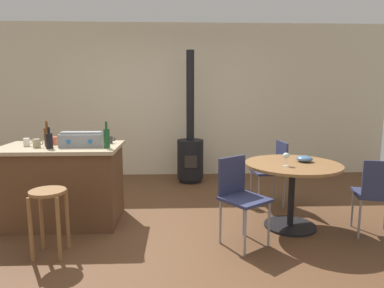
{
  "coord_description": "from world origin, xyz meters",
  "views": [
    {
      "loc": [
        0.19,
        -3.65,
        1.55
      ],
      "look_at": [
        0.34,
        0.12,
        0.94
      ],
      "focal_mm": 31.91,
      "sensor_mm": 36.0,
      "label": 1
    }
  ],
  "objects_px": {
    "cup_1": "(54,141)",
    "cup_3": "(37,143)",
    "folding_chair_near": "(377,192)",
    "toolbox": "(82,139)",
    "folding_chair_left": "(240,193)",
    "bottle_0": "(107,138)",
    "folding_chair_far": "(273,168)",
    "cup_2": "(110,140)",
    "wine_glass": "(286,156)",
    "bottle_1": "(47,136)",
    "cup_0": "(27,142)",
    "wooden_stool": "(49,208)",
    "bottle_2": "(49,140)",
    "serving_bowl": "(305,159)",
    "dining_table": "(292,178)",
    "wood_stove": "(190,151)",
    "kitchen_island": "(62,184)"
  },
  "relations": [
    {
      "from": "folding_chair_left",
      "to": "cup_1",
      "type": "height_order",
      "value": "cup_1"
    },
    {
      "from": "cup_3",
      "to": "bottle_1",
      "type": "bearing_deg",
      "value": 44.89
    },
    {
      "from": "dining_table",
      "to": "folding_chair_far",
      "type": "relative_size",
      "value": 1.22
    },
    {
      "from": "bottle_1",
      "to": "bottle_2",
      "type": "bearing_deg",
      "value": -64.14
    },
    {
      "from": "wine_glass",
      "to": "folding_chair_near",
      "type": "bearing_deg",
      "value": -10.77
    },
    {
      "from": "cup_3",
      "to": "serving_bowl",
      "type": "relative_size",
      "value": 0.65
    },
    {
      "from": "bottle_1",
      "to": "cup_0",
      "type": "bearing_deg",
      "value": 177.5
    },
    {
      "from": "bottle_0",
      "to": "wooden_stool",
      "type": "bearing_deg",
      "value": -123.08
    },
    {
      "from": "wooden_stool",
      "to": "toolbox",
      "type": "distance_m",
      "value": 0.95
    },
    {
      "from": "kitchen_island",
      "to": "wine_glass",
      "type": "distance_m",
      "value": 2.56
    },
    {
      "from": "folding_chair_far",
      "to": "wine_glass",
      "type": "bearing_deg",
      "value": -97.48
    },
    {
      "from": "folding_chair_far",
      "to": "cup_2",
      "type": "bearing_deg",
      "value": -170.68
    },
    {
      "from": "folding_chair_left",
      "to": "cup_3",
      "type": "xyz_separation_m",
      "value": [
        -2.19,
        0.54,
        0.44
      ]
    },
    {
      "from": "folding_chair_far",
      "to": "bottle_2",
      "type": "height_order",
      "value": "bottle_2"
    },
    {
      "from": "kitchen_island",
      "to": "wine_glass",
      "type": "relative_size",
      "value": 9.39
    },
    {
      "from": "dining_table",
      "to": "bottle_1",
      "type": "bearing_deg",
      "value": 174.85
    },
    {
      "from": "wood_stove",
      "to": "bottle_0",
      "type": "bearing_deg",
      "value": -117.42
    },
    {
      "from": "wooden_stool",
      "to": "bottle_0",
      "type": "height_order",
      "value": "bottle_0"
    },
    {
      "from": "kitchen_island",
      "to": "bottle_1",
      "type": "xyz_separation_m",
      "value": [
        -0.13,
        -0.01,
        0.56
      ]
    },
    {
      "from": "toolbox",
      "to": "wine_glass",
      "type": "bearing_deg",
      "value": -8.6
    },
    {
      "from": "folding_chair_near",
      "to": "wood_stove",
      "type": "distance_m",
      "value": 2.95
    },
    {
      "from": "folding_chair_near",
      "to": "toolbox",
      "type": "height_order",
      "value": "toolbox"
    },
    {
      "from": "folding_chair_near",
      "to": "bottle_1",
      "type": "xyz_separation_m",
      "value": [
        -3.56,
        0.55,
        0.53
      ]
    },
    {
      "from": "kitchen_island",
      "to": "bottle_0",
      "type": "bearing_deg",
      "value": -17.06
    },
    {
      "from": "folding_chair_left",
      "to": "cup_1",
      "type": "bearing_deg",
      "value": 160.14
    },
    {
      "from": "toolbox",
      "to": "serving_bowl",
      "type": "bearing_deg",
      "value": -3.1
    },
    {
      "from": "folding_chair_far",
      "to": "bottle_0",
      "type": "bearing_deg",
      "value": -161.32
    },
    {
      "from": "cup_3",
      "to": "cup_1",
      "type": "bearing_deg",
      "value": 61.21
    },
    {
      "from": "folding_chair_left",
      "to": "bottle_1",
      "type": "distance_m",
      "value": 2.25
    },
    {
      "from": "folding_chair_far",
      "to": "toolbox",
      "type": "bearing_deg",
      "value": -166.5
    },
    {
      "from": "folding_chair_left",
      "to": "bottle_1",
      "type": "relative_size",
      "value": 3.06
    },
    {
      "from": "dining_table",
      "to": "folding_chair_far",
      "type": "distance_m",
      "value": 0.78
    },
    {
      "from": "cup_1",
      "to": "cup_3",
      "type": "xyz_separation_m",
      "value": [
        -0.12,
        -0.21,
        0.0
      ]
    },
    {
      "from": "bottle_0",
      "to": "cup_2",
      "type": "height_order",
      "value": "bottle_0"
    },
    {
      "from": "folding_chair_far",
      "to": "folding_chair_left",
      "type": "relative_size",
      "value": 0.99
    },
    {
      "from": "cup_3",
      "to": "serving_bowl",
      "type": "bearing_deg",
      "value": -1.65
    },
    {
      "from": "bottle_1",
      "to": "bottle_0",
      "type": "bearing_deg",
      "value": -13.26
    },
    {
      "from": "folding_chair_near",
      "to": "toolbox",
      "type": "bearing_deg",
      "value": 170.76
    },
    {
      "from": "wood_stove",
      "to": "cup_3",
      "type": "distance_m",
      "value": 2.58
    },
    {
      "from": "folding_chair_near",
      "to": "cup_2",
      "type": "relative_size",
      "value": 7.6
    },
    {
      "from": "dining_table",
      "to": "cup_1",
      "type": "height_order",
      "value": "cup_1"
    },
    {
      "from": "cup_1",
      "to": "cup_2",
      "type": "height_order",
      "value": "cup_1"
    },
    {
      "from": "cup_2",
      "to": "cup_1",
      "type": "bearing_deg",
      "value": -174.48
    },
    {
      "from": "wooden_stool",
      "to": "cup_3",
      "type": "distance_m",
      "value": 0.95
    },
    {
      "from": "cup_2",
      "to": "serving_bowl",
      "type": "bearing_deg",
      "value": -9.07
    },
    {
      "from": "folding_chair_near",
      "to": "folding_chair_far",
      "type": "bearing_deg",
      "value": 126.56
    },
    {
      "from": "wood_stove",
      "to": "cup_0",
      "type": "bearing_deg",
      "value": -138.16
    },
    {
      "from": "folding_chair_near",
      "to": "wood_stove",
      "type": "xyz_separation_m",
      "value": [
        -1.87,
        2.29,
        0.04
      ]
    },
    {
      "from": "folding_chair_far",
      "to": "bottle_1",
      "type": "distance_m",
      "value": 2.85
    },
    {
      "from": "folding_chair_left",
      "to": "bottle_0",
      "type": "bearing_deg",
      "value": 161.86
    }
  ]
}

